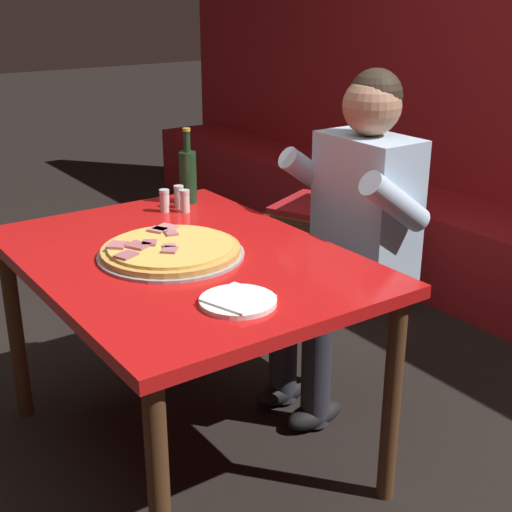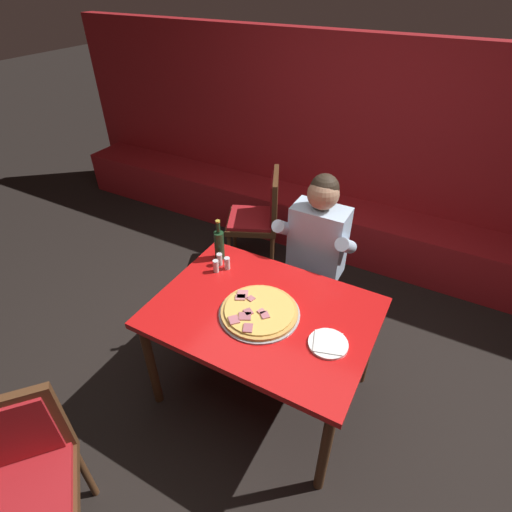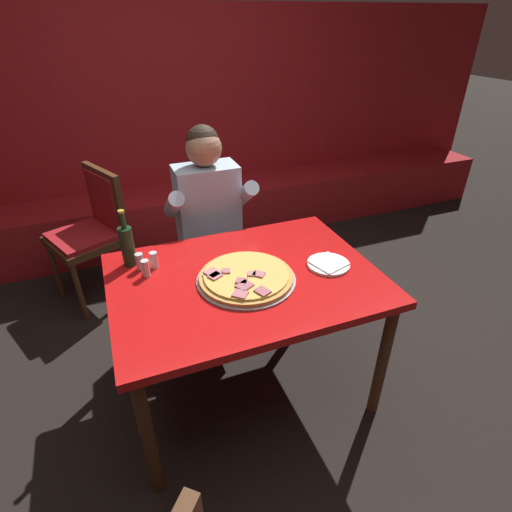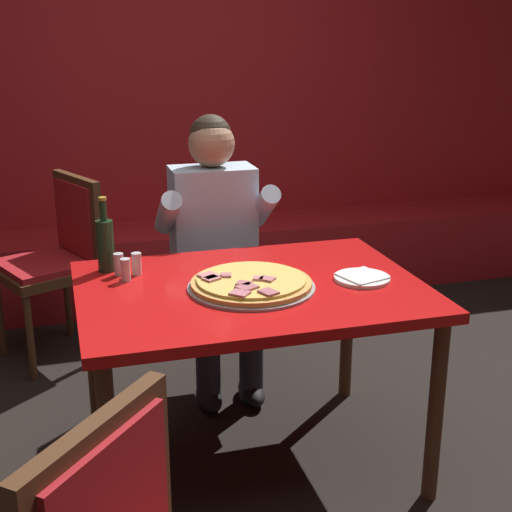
{
  "view_description": "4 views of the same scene",
  "coord_description": "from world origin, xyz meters",
  "px_view_note": "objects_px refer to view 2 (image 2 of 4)",
  "views": [
    {
      "loc": [
        1.87,
        -1.02,
        1.54
      ],
      "look_at": [
        0.07,
        0.24,
        0.71
      ],
      "focal_mm": 50.0,
      "sensor_mm": 36.0,
      "label": 1
    },
    {
      "loc": [
        0.75,
        -1.47,
        2.36
      ],
      "look_at": [
        -0.15,
        0.19,
        0.96
      ],
      "focal_mm": 28.0,
      "sensor_mm": 36.0,
      "label": 2
    },
    {
      "loc": [
        -0.52,
        -1.48,
        1.81
      ],
      "look_at": [
        0.12,
        0.17,
        0.73
      ],
      "focal_mm": 28.0,
      "sensor_mm": 36.0,
      "label": 3
    },
    {
      "loc": [
        -0.65,
        -2.36,
        1.64
      ],
      "look_at": [
        0.08,
        0.19,
        0.79
      ],
      "focal_mm": 50.0,
      "sensor_mm": 36.0,
      "label": 4
    }
  ],
  "objects_px": {
    "shaker_black_pepper": "(227,264)",
    "dining_chair_far_right": "(20,477)",
    "main_dining_table": "(263,320)",
    "beer_bottle": "(219,244)",
    "dining_chair_near_left": "(261,214)",
    "shaker_parmesan": "(216,267)",
    "pizza": "(259,312)",
    "shaker_oregano": "(220,260)",
    "plate_white_paper": "(328,343)",
    "diner_seated_blue_shirt": "(312,255)"
  },
  "relations": [
    {
      "from": "main_dining_table",
      "to": "pizza",
      "type": "height_order",
      "value": "pizza"
    },
    {
      "from": "plate_white_paper",
      "to": "dining_chair_near_left",
      "type": "xyz_separation_m",
      "value": [
        -1.09,
        1.29,
        -0.2
      ]
    },
    {
      "from": "beer_bottle",
      "to": "shaker_oregano",
      "type": "height_order",
      "value": "beer_bottle"
    },
    {
      "from": "plate_white_paper",
      "to": "shaker_black_pepper",
      "type": "distance_m",
      "value": 0.85
    },
    {
      "from": "beer_bottle",
      "to": "shaker_black_pepper",
      "type": "distance_m",
      "value": 0.15
    },
    {
      "from": "plate_white_paper",
      "to": "shaker_oregano",
      "type": "height_order",
      "value": "shaker_oregano"
    },
    {
      "from": "diner_seated_blue_shirt",
      "to": "beer_bottle",
      "type": "bearing_deg",
      "value": -144.67
    },
    {
      "from": "beer_bottle",
      "to": "dining_chair_near_left",
      "type": "xyz_separation_m",
      "value": [
        -0.18,
        0.92,
        -0.3
      ]
    },
    {
      "from": "shaker_oregano",
      "to": "dining_chair_near_left",
      "type": "xyz_separation_m",
      "value": [
        -0.22,
        0.99,
        -0.23
      ]
    },
    {
      "from": "pizza",
      "to": "beer_bottle",
      "type": "bearing_deg",
      "value": 144.56
    },
    {
      "from": "plate_white_paper",
      "to": "shaker_parmesan",
      "type": "distance_m",
      "value": 0.88
    },
    {
      "from": "beer_bottle",
      "to": "diner_seated_blue_shirt",
      "type": "distance_m",
      "value": 0.66
    },
    {
      "from": "main_dining_table",
      "to": "shaker_black_pepper",
      "type": "relative_size",
      "value": 14.56
    },
    {
      "from": "pizza",
      "to": "shaker_black_pepper",
      "type": "distance_m",
      "value": 0.46
    },
    {
      "from": "shaker_black_pepper",
      "to": "dining_chair_near_left",
      "type": "height_order",
      "value": "dining_chair_near_left"
    },
    {
      "from": "shaker_oregano",
      "to": "dining_chair_far_right",
      "type": "bearing_deg",
      "value": -93.02
    },
    {
      "from": "shaker_parmesan",
      "to": "diner_seated_blue_shirt",
      "type": "distance_m",
      "value": 0.69
    },
    {
      "from": "shaker_oregano",
      "to": "dining_chair_far_right",
      "type": "xyz_separation_m",
      "value": [
        -0.08,
        -1.49,
        -0.22
      ]
    },
    {
      "from": "shaker_oregano",
      "to": "dining_chair_near_left",
      "type": "relative_size",
      "value": 0.09
    },
    {
      "from": "shaker_oregano",
      "to": "diner_seated_blue_shirt",
      "type": "relative_size",
      "value": 0.07
    },
    {
      "from": "pizza",
      "to": "plate_white_paper",
      "type": "distance_m",
      "value": 0.42
    },
    {
      "from": "shaker_parmesan",
      "to": "diner_seated_blue_shirt",
      "type": "xyz_separation_m",
      "value": [
        0.46,
        0.51,
        -0.08
      ]
    },
    {
      "from": "diner_seated_blue_shirt",
      "to": "pizza",
      "type": "bearing_deg",
      "value": -93.09
    },
    {
      "from": "shaker_black_pepper",
      "to": "dining_chair_far_right",
      "type": "relative_size",
      "value": 0.09
    },
    {
      "from": "pizza",
      "to": "dining_chair_near_left",
      "type": "xyz_separation_m",
      "value": [
        -0.66,
        1.27,
        -0.21
      ]
    },
    {
      "from": "main_dining_table",
      "to": "shaker_parmesan",
      "type": "height_order",
      "value": "shaker_parmesan"
    },
    {
      "from": "main_dining_table",
      "to": "dining_chair_near_left",
      "type": "relative_size",
      "value": 1.34
    },
    {
      "from": "plate_white_paper",
      "to": "main_dining_table",
      "type": "bearing_deg",
      "value": 171.49
    },
    {
      "from": "shaker_oregano",
      "to": "shaker_parmesan",
      "type": "distance_m",
      "value": 0.07
    },
    {
      "from": "diner_seated_blue_shirt",
      "to": "shaker_black_pepper",
      "type": "bearing_deg",
      "value": -132.86
    },
    {
      "from": "shaker_black_pepper",
      "to": "dining_chair_far_right",
      "type": "xyz_separation_m",
      "value": [
        -0.14,
        -1.47,
        -0.22
      ]
    },
    {
      "from": "pizza",
      "to": "shaker_oregano",
      "type": "height_order",
      "value": "shaker_oregano"
    },
    {
      "from": "beer_bottle",
      "to": "shaker_parmesan",
      "type": "relative_size",
      "value": 3.4
    },
    {
      "from": "pizza",
      "to": "plate_white_paper",
      "type": "xyz_separation_m",
      "value": [
        0.42,
        -0.03,
        -0.01
      ]
    },
    {
      "from": "pizza",
      "to": "dining_chair_far_right",
      "type": "height_order",
      "value": "dining_chair_far_right"
    },
    {
      "from": "pizza",
      "to": "dining_chair_far_right",
      "type": "distance_m",
      "value": 1.33
    },
    {
      "from": "main_dining_table",
      "to": "pizza",
      "type": "relative_size",
      "value": 2.71
    },
    {
      "from": "beer_bottle",
      "to": "shaker_parmesan",
      "type": "xyz_separation_m",
      "value": [
        0.06,
        -0.14,
        -0.07
      ]
    },
    {
      "from": "shaker_parmesan",
      "to": "dining_chair_far_right",
      "type": "bearing_deg",
      "value": -93.9
    },
    {
      "from": "beer_bottle",
      "to": "shaker_black_pepper",
      "type": "xyz_separation_m",
      "value": [
        0.11,
        -0.08,
        -0.07
      ]
    },
    {
      "from": "beer_bottle",
      "to": "shaker_parmesan",
      "type": "distance_m",
      "value": 0.17
    },
    {
      "from": "plate_white_paper",
      "to": "dining_chair_far_right",
      "type": "relative_size",
      "value": 0.22
    },
    {
      "from": "main_dining_table",
      "to": "pizza",
      "type": "distance_m",
      "value": 0.11
    },
    {
      "from": "main_dining_table",
      "to": "shaker_black_pepper",
      "type": "height_order",
      "value": "shaker_black_pepper"
    },
    {
      "from": "shaker_black_pepper",
      "to": "main_dining_table",
      "type": "bearing_deg",
      "value": -30.86
    },
    {
      "from": "main_dining_table",
      "to": "beer_bottle",
      "type": "distance_m",
      "value": 0.61
    },
    {
      "from": "main_dining_table",
      "to": "shaker_black_pepper",
      "type": "distance_m",
      "value": 0.46
    },
    {
      "from": "pizza",
      "to": "plate_white_paper",
      "type": "relative_size",
      "value": 2.2
    },
    {
      "from": "plate_white_paper",
      "to": "dining_chair_far_right",
      "type": "bearing_deg",
      "value": -128.63
    },
    {
      "from": "plate_white_paper",
      "to": "dining_chair_far_right",
      "type": "xyz_separation_m",
      "value": [
        -0.94,
        -1.18,
        -0.19
      ]
    }
  ]
}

